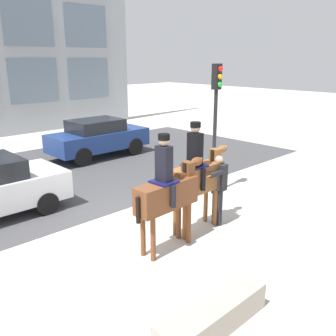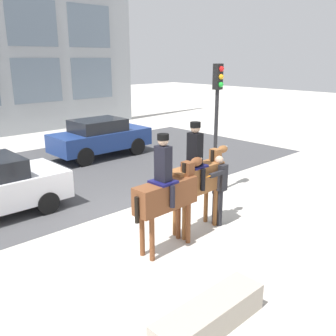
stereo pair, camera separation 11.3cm
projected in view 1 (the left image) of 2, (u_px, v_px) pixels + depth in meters
The scene contains 8 objects.
ground_plane at pixel (134, 216), 9.99m from camera, with size 80.00×80.00×0.00m, color beige.
road_surface at pixel (50, 176), 13.27m from camera, with size 19.77×8.50×0.01m.
mounted_horse_lead at pixel (168, 191), 7.91m from camera, with size 1.99×0.65×2.58m.
mounted_horse_companion at pixel (197, 176), 8.80m from camera, with size 1.95×0.65×2.67m.
pedestrian_bystander at pixel (218, 185), 9.16m from camera, with size 0.82×0.44×1.79m.
street_car_far_lane at pixel (98, 137), 15.68m from camera, with size 4.15×1.83×1.60m.
traffic_light at pixel (216, 109), 10.89m from camera, with size 0.24×0.29×3.89m.
planter_ledge at pixel (213, 316), 5.76m from camera, with size 2.07×0.56×0.45m.
Camera 1 is at (-5.72, -7.28, 4.05)m, focal length 40.00 mm.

